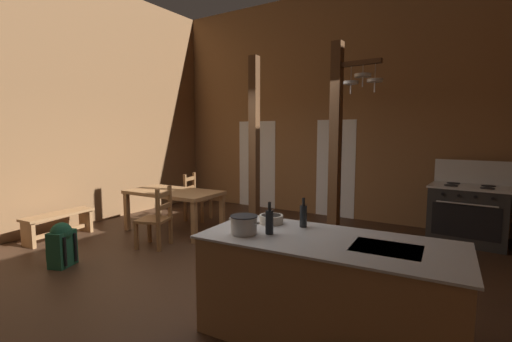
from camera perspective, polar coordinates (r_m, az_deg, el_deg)
name	(u,v)px	position (r m, az deg, el deg)	size (l,w,h in m)	color
ground_plane	(213,273)	(4.84, -7.01, -16.08)	(7.90, 8.13, 0.10)	#382316
wall_back	(322,107)	(7.75, 10.67, 10.26)	(7.90, 0.14, 4.68)	brown
wall_left	(53,101)	(7.35, -30.14, 9.75)	(0.14, 8.13, 4.68)	brown
glazed_door_back_left	(257,164)	(8.42, 0.13, 1.10)	(1.00, 0.01, 2.05)	white
glazed_panel_back_right	(335,169)	(7.58, 12.76, 0.36)	(0.84, 0.01, 2.05)	white
kitchen_island	(326,290)	(3.24, 11.36, -18.37)	(2.21, 1.09, 0.89)	#9E7044
stove_range	(468,213)	(6.70, 31.17, -5.86)	(1.19, 0.88, 1.32)	#2A2A2A
support_post_with_pot_rack	(338,142)	(5.07, 13.20, 4.54)	(0.70, 0.24, 3.03)	brown
support_post_center	(254,149)	(5.88, -0.30, 3.62)	(0.14, 0.14, 3.03)	brown
dining_table	(174,196)	(6.53, -13.22, -3.90)	(1.73, 0.97, 0.74)	#9E7044
ladderback_chair_near_window	(196,198)	(7.32, -9.75, -4.32)	(0.53, 0.53, 0.95)	brown
ladderback_chair_by_post	(156,219)	(5.72, -15.86, -7.45)	(0.56, 0.56, 0.95)	brown
bench_along_left_wall	(59,222)	(6.81, -29.38, -7.17)	(0.44, 1.15, 0.44)	#9E7044
backpack	(62,243)	(5.44, -29.01, -10.22)	(0.36, 0.38, 0.60)	#1E5138
stockpot_on_counter	(244,225)	(3.15, -1.99, -8.70)	(0.31, 0.24, 0.16)	silver
mixing_bowl_on_counter	(271,219)	(3.51, 2.47, -7.81)	(0.24, 0.24, 0.08)	silver
bottle_tall_on_counter	(269,221)	(3.14, 2.19, -8.16)	(0.07, 0.07, 0.29)	#1E2328
bottle_short_on_counter	(303,215)	(3.39, 7.70, -7.17)	(0.07, 0.07, 0.28)	#1E2328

